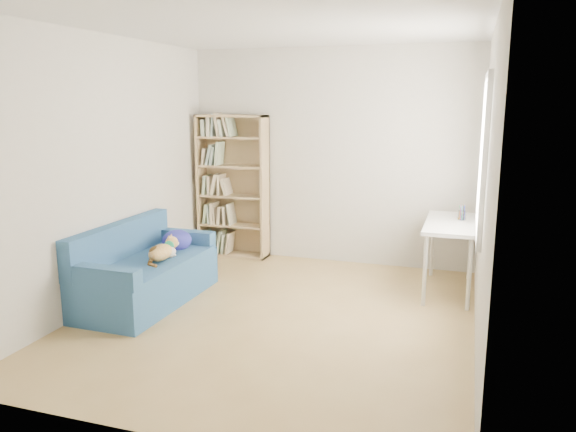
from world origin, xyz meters
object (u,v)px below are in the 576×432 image
object	(u,v)px
bookshelf	(233,192)
pen_cup	(462,214)
sofa	(146,272)
desk	(451,230)

from	to	relation	value
bookshelf	pen_cup	distance (m)	2.84
pen_cup	sofa	bearing A→B (deg)	-155.13
sofa	pen_cup	size ratio (longest dim) A/B	10.01
bookshelf	desk	size ratio (longest dim) A/B	1.61
sofa	pen_cup	xyz separation A→B (m)	(2.96, 1.37, 0.51)
desk	pen_cup	xyz separation A→B (m)	(0.10, 0.14, 0.14)
sofa	bookshelf	size ratio (longest dim) A/B	0.89
bookshelf	pen_cup	size ratio (longest dim) A/B	11.25
sofa	bookshelf	xyz separation A→B (m)	(0.16, 1.83, 0.53)
desk	pen_cup	bearing A→B (deg)	55.18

